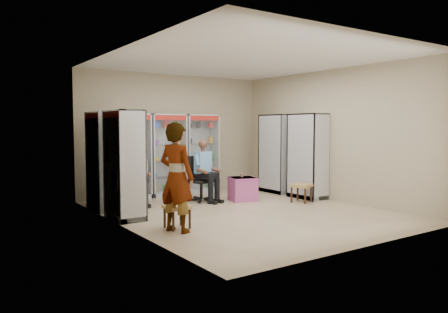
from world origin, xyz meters
TOP-DOWN VIEW (x-y plane):
  - floor at (0.00, 0.00)m, footprint 6.00×6.00m
  - room_shell at (0.00, 0.00)m, footprint 5.02×6.02m
  - cabinet_back_left at (-1.30, 2.73)m, footprint 0.90×0.50m
  - cabinet_back_mid at (-0.35, 2.73)m, footprint 0.90×0.50m
  - cabinet_back_right at (0.60, 2.73)m, footprint 0.90×0.50m
  - cabinet_right_far at (2.23, 1.60)m, footprint 0.90×0.50m
  - cabinet_right_near at (2.23, 0.50)m, footprint 0.90×0.50m
  - cabinet_left_far at (-2.23, 1.80)m, footprint 0.90×0.50m
  - cabinet_left_near at (-2.23, 0.70)m, footprint 0.90×0.50m
  - wooden_chair at (-1.55, 2.00)m, footprint 0.42×0.42m
  - seated_customer at (-1.55, 1.95)m, footprint 0.44×0.60m
  - office_chair at (-0.08, 1.55)m, footprint 0.68×0.68m
  - seated_shopkeeper at (-0.08, 1.50)m, footprint 0.56×0.69m
  - pink_trunk at (0.74, 1.07)m, footprint 0.68×0.66m
  - tea_glass at (0.75, 1.11)m, footprint 0.07×0.07m
  - woven_stool_a at (1.70, 0.15)m, footprint 0.53×0.53m
  - woven_stool_b at (-1.79, -0.50)m, footprint 0.39×0.39m
  - standing_man at (-1.90, -0.71)m, footprint 0.64×0.76m

SIDE VIEW (x-z plane):
  - floor at x=0.00m, z-range 0.00..0.00m
  - woven_stool_b at x=-1.79m, z-range 0.00..0.39m
  - woven_stool_a at x=1.70m, z-range 0.00..0.41m
  - pink_trunk at x=0.74m, z-range 0.00..0.54m
  - wooden_chair at x=-1.55m, z-range 0.00..0.94m
  - office_chair at x=-0.08m, z-range 0.00..1.03m
  - tea_glass at x=0.75m, z-range 0.54..0.63m
  - seated_shopkeeper at x=-0.08m, z-range 0.00..1.31m
  - seated_customer at x=-1.55m, z-range 0.00..1.34m
  - standing_man at x=-1.90m, z-range 0.00..1.77m
  - cabinet_back_left at x=-1.30m, z-range 0.00..2.00m
  - cabinet_back_mid at x=-0.35m, z-range 0.00..2.00m
  - cabinet_back_right at x=0.60m, z-range 0.00..2.00m
  - cabinet_right_far at x=2.23m, z-range 0.00..2.00m
  - cabinet_right_near at x=2.23m, z-range 0.00..2.00m
  - cabinet_left_far at x=-2.23m, z-range 0.00..2.00m
  - cabinet_left_near at x=-2.23m, z-range 0.00..2.00m
  - room_shell at x=0.00m, z-range 0.46..3.47m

